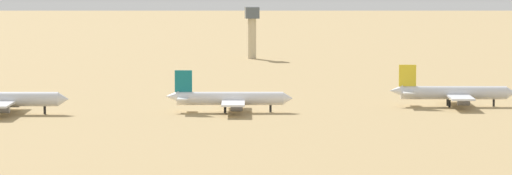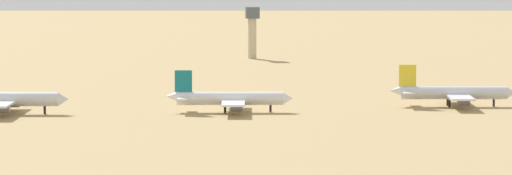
% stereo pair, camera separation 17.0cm
% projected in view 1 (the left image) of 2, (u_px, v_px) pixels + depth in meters
% --- Properties ---
extents(ground, '(4000.00, 4000.00, 0.00)m').
position_uv_depth(ground, '(231.00, 110.00, 362.35)').
color(ground, tan).
extents(parked_jet_teal_3, '(32.14, 27.15, 10.61)m').
position_uv_depth(parked_jet_teal_3, '(229.00, 99.00, 356.46)').
color(parked_jet_teal_3, white).
rests_on(parked_jet_teal_3, ground).
extents(parked_jet_yellow_4, '(33.15, 28.06, 10.95)m').
position_uv_depth(parked_jet_yellow_4, '(452.00, 93.00, 370.00)').
color(parked_jet_yellow_4, silver).
rests_on(parked_jet_yellow_4, ground).
extents(control_tower, '(5.20, 5.20, 19.65)m').
position_uv_depth(control_tower, '(252.00, 27.00, 539.12)').
color(control_tower, '#C6B793').
rests_on(control_tower, ground).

